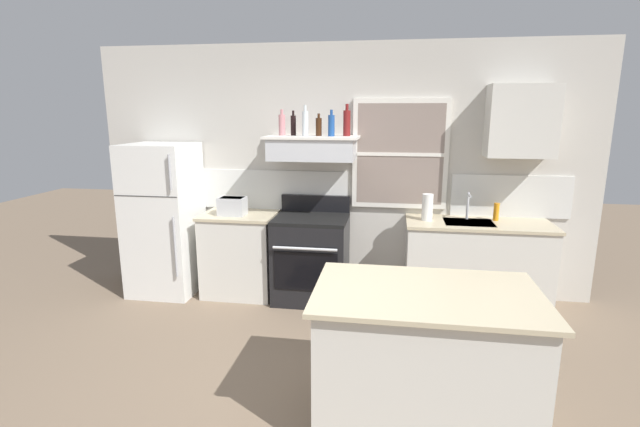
{
  "coord_description": "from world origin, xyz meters",
  "views": [
    {
      "loc": [
        0.58,
        -2.78,
        2.0
      ],
      "look_at": [
        -0.05,
        1.2,
        1.1
      ],
      "focal_mm": 25.93,
      "sensor_mm": 36.0,
      "label": 1
    }
  ],
  "objects_px": {
    "bottle_brown_stout": "(319,127)",
    "bottle_balsamic_dark": "(293,125)",
    "bottle_clear_tall": "(305,123)",
    "bottle_red_label_wine": "(347,123)",
    "stove_range": "(311,257)",
    "toaster": "(232,206)",
    "bottle_blue_liqueur": "(331,125)",
    "refrigerator": "(164,219)",
    "dish_soap_bottle": "(496,212)",
    "paper_towel_roll": "(427,207)",
    "kitchen_island": "(424,357)",
    "bottle_rose_pink": "(282,124)"
  },
  "relations": [
    {
      "from": "toaster",
      "to": "dish_soap_bottle",
      "type": "bearing_deg",
      "value": 3.73
    },
    {
      "from": "bottle_rose_pink",
      "to": "bottle_brown_stout",
      "type": "height_order",
      "value": "bottle_rose_pink"
    },
    {
      "from": "stove_range",
      "to": "toaster",
      "type": "bearing_deg",
      "value": -177.26
    },
    {
      "from": "toaster",
      "to": "kitchen_island",
      "type": "bearing_deg",
      "value": -44.05
    },
    {
      "from": "bottle_red_label_wine",
      "to": "kitchen_island",
      "type": "bearing_deg",
      "value": -70.49
    },
    {
      "from": "toaster",
      "to": "bottle_brown_stout",
      "type": "height_order",
      "value": "bottle_brown_stout"
    },
    {
      "from": "refrigerator",
      "to": "bottle_brown_stout",
      "type": "height_order",
      "value": "bottle_brown_stout"
    },
    {
      "from": "toaster",
      "to": "refrigerator",
      "type": "bearing_deg",
      "value": 178.74
    },
    {
      "from": "bottle_brown_stout",
      "to": "bottle_balsamic_dark",
      "type": "bearing_deg",
      "value": 172.42
    },
    {
      "from": "bottle_brown_stout",
      "to": "dish_soap_bottle",
      "type": "bearing_deg",
      "value": 0.92
    },
    {
      "from": "toaster",
      "to": "paper_towel_roll",
      "type": "bearing_deg",
      "value": 2.19
    },
    {
      "from": "toaster",
      "to": "bottle_clear_tall",
      "type": "distance_m",
      "value": 1.17
    },
    {
      "from": "refrigerator",
      "to": "bottle_clear_tall",
      "type": "xyz_separation_m",
      "value": [
        1.58,
        0.08,
        1.05
      ]
    },
    {
      "from": "toaster",
      "to": "paper_towel_roll",
      "type": "relative_size",
      "value": 1.1
    },
    {
      "from": "bottle_balsamic_dark",
      "to": "bottle_red_label_wine",
      "type": "bearing_deg",
      "value": -0.92
    },
    {
      "from": "bottle_red_label_wine",
      "to": "dish_soap_bottle",
      "type": "relative_size",
      "value": 1.79
    },
    {
      "from": "bottle_clear_tall",
      "to": "dish_soap_bottle",
      "type": "relative_size",
      "value": 1.72
    },
    {
      "from": "toaster",
      "to": "bottle_balsamic_dark",
      "type": "height_order",
      "value": "bottle_balsamic_dark"
    },
    {
      "from": "bottle_brown_stout",
      "to": "bottle_rose_pink",
      "type": "bearing_deg",
      "value": 173.06
    },
    {
      "from": "toaster",
      "to": "bottle_balsamic_dark",
      "type": "relative_size",
      "value": 1.16
    },
    {
      "from": "refrigerator",
      "to": "kitchen_island",
      "type": "height_order",
      "value": "refrigerator"
    },
    {
      "from": "refrigerator",
      "to": "toaster",
      "type": "height_order",
      "value": "refrigerator"
    },
    {
      "from": "kitchen_island",
      "to": "bottle_clear_tall",
      "type": "bearing_deg",
      "value": 120.24
    },
    {
      "from": "bottle_clear_tall",
      "to": "dish_soap_bottle",
      "type": "bearing_deg",
      "value": 2.4
    },
    {
      "from": "bottle_clear_tall",
      "to": "bottle_balsamic_dark",
      "type": "bearing_deg",
      "value": 148.29
    },
    {
      "from": "toaster",
      "to": "bottle_clear_tall",
      "type": "xyz_separation_m",
      "value": [
        0.78,
        0.1,
        0.87
      ]
    },
    {
      "from": "dish_soap_bottle",
      "to": "kitchen_island",
      "type": "height_order",
      "value": "dish_soap_bottle"
    },
    {
      "from": "paper_towel_roll",
      "to": "kitchen_island",
      "type": "relative_size",
      "value": 0.19
    },
    {
      "from": "bottle_brown_stout",
      "to": "bottle_blue_liqueur",
      "type": "relative_size",
      "value": 0.86
    },
    {
      "from": "stove_range",
      "to": "kitchen_island",
      "type": "relative_size",
      "value": 0.78
    },
    {
      "from": "bottle_brown_stout",
      "to": "kitchen_island",
      "type": "xyz_separation_m",
      "value": [
        1.01,
        -2.0,
        -1.38
      ]
    },
    {
      "from": "bottle_rose_pink",
      "to": "bottle_brown_stout",
      "type": "relative_size",
      "value": 1.18
    },
    {
      "from": "toaster",
      "to": "bottle_blue_liqueur",
      "type": "xyz_separation_m",
      "value": [
        1.05,
        0.1,
        0.85
      ]
    },
    {
      "from": "bottle_rose_pink",
      "to": "refrigerator",
      "type": "bearing_deg",
      "value": -172.23
    },
    {
      "from": "refrigerator",
      "to": "bottle_rose_pink",
      "type": "relative_size",
      "value": 6.18
    },
    {
      "from": "bottle_brown_stout",
      "to": "bottle_clear_tall",
      "type": "bearing_deg",
      "value": -158.25
    },
    {
      "from": "bottle_red_label_wine",
      "to": "bottle_blue_liqueur",
      "type": "bearing_deg",
      "value": -153.07
    },
    {
      "from": "refrigerator",
      "to": "bottle_brown_stout",
      "type": "xyz_separation_m",
      "value": [
        1.71,
        0.13,
        1.01
      ]
    },
    {
      "from": "bottle_balsamic_dark",
      "to": "kitchen_island",
      "type": "relative_size",
      "value": 0.18
    },
    {
      "from": "refrigerator",
      "to": "bottle_clear_tall",
      "type": "bearing_deg",
      "value": 2.85
    },
    {
      "from": "bottle_blue_liqueur",
      "to": "bottle_red_label_wine",
      "type": "xyz_separation_m",
      "value": [
        0.15,
        0.08,
        0.02
      ]
    },
    {
      "from": "bottle_rose_pink",
      "to": "kitchen_island",
      "type": "distance_m",
      "value": 2.85
    },
    {
      "from": "bottle_clear_tall",
      "to": "bottle_red_label_wine",
      "type": "relative_size",
      "value": 0.96
    },
    {
      "from": "bottle_rose_pink",
      "to": "paper_towel_roll",
      "type": "bearing_deg",
      "value": -4.47
    },
    {
      "from": "stove_range",
      "to": "paper_towel_roll",
      "type": "xyz_separation_m",
      "value": [
        1.19,
        0.04,
        0.58
      ]
    },
    {
      "from": "bottle_red_label_wine",
      "to": "bottle_brown_stout",
      "type": "bearing_deg",
      "value": -174.52
    },
    {
      "from": "bottle_rose_pink",
      "to": "bottle_clear_tall",
      "type": "distance_m",
      "value": 0.29
    },
    {
      "from": "stove_range",
      "to": "bottle_clear_tall",
      "type": "distance_m",
      "value": 1.41
    },
    {
      "from": "dish_soap_bottle",
      "to": "bottle_brown_stout",
      "type": "bearing_deg",
      "value": -179.08
    },
    {
      "from": "refrigerator",
      "to": "bottle_red_label_wine",
      "type": "bearing_deg",
      "value": 4.53
    }
  ]
}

